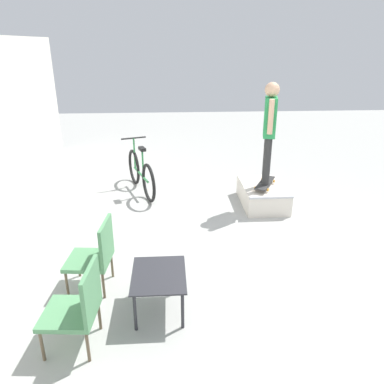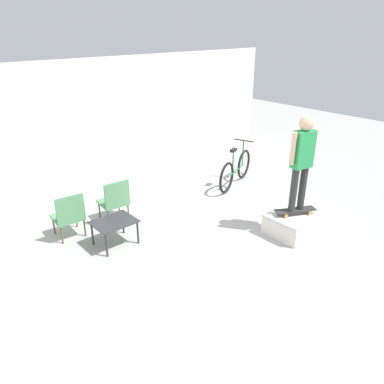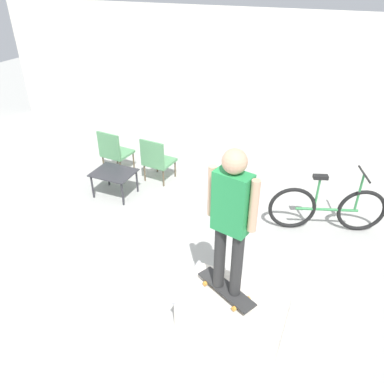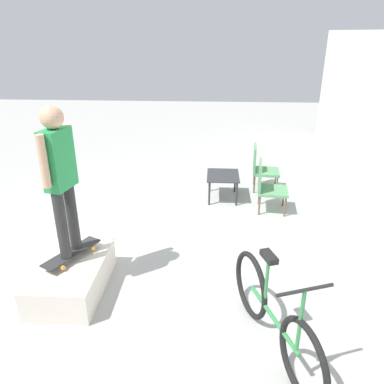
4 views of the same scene
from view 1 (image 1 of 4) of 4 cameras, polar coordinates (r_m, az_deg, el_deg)
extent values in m
plane|color=#A8A8A3|center=(5.69, 10.69, -8.89)|extent=(24.00, 24.00, 0.00)
cube|color=silver|center=(7.21, 10.68, -0.39)|extent=(1.22, 0.77, 0.38)
cylinder|color=#B7B7BC|center=(6.59, 12.03, -0.84)|extent=(0.05, 0.77, 0.05)
cube|color=#2D2D2D|center=(7.01, 11.07, 1.40)|extent=(0.80, 0.54, 0.02)
cylinder|color=gold|center=(7.27, 10.63, 1.88)|extent=(0.06, 0.05, 0.05)
cylinder|color=gold|center=(7.23, 12.39, 1.62)|extent=(0.06, 0.05, 0.05)
cylinder|color=gold|center=(6.82, 9.63, 0.60)|extent=(0.06, 0.05, 0.05)
cylinder|color=gold|center=(6.77, 11.50, 0.31)|extent=(0.06, 0.05, 0.05)
cylinder|color=#2D2D2D|center=(6.77, 11.36, 4.54)|extent=(0.13, 0.13, 0.85)
cylinder|color=#2D2D2D|center=(6.98, 11.31, 5.07)|extent=(0.13, 0.13, 0.85)
cube|color=#28934C|center=(6.70, 11.82, 11.08)|extent=(0.41, 0.28, 0.68)
cylinder|color=#D8A884|center=(6.45, 11.93, 11.14)|extent=(0.09, 0.09, 0.58)
cylinder|color=#D8A884|center=(6.92, 11.78, 11.85)|extent=(0.09, 0.09, 0.58)
sphere|color=#D8A884|center=(6.63, 12.13, 15.01)|extent=(0.25, 0.25, 0.25)
cube|color=#2D2D33|center=(4.28, -5.09, -12.45)|extent=(0.75, 0.60, 0.02)
cylinder|color=#2D2D33|center=(4.16, -1.45, -17.57)|extent=(0.04, 0.04, 0.46)
cylinder|color=#2D2D33|center=(4.68, -1.77, -12.56)|extent=(0.04, 0.04, 0.46)
cylinder|color=#2D2D33|center=(4.18, -8.68, -17.67)|extent=(0.04, 0.04, 0.46)
cylinder|color=#2D2D33|center=(4.69, -8.05, -12.66)|extent=(0.04, 0.04, 0.46)
cylinder|color=brown|center=(4.42, -19.71, -17.18)|extent=(0.03, 0.03, 0.36)
cylinder|color=brown|center=(4.11, -21.89, -20.91)|extent=(0.03, 0.03, 0.36)
cylinder|color=brown|center=(4.29, -13.93, -17.76)|extent=(0.03, 0.03, 0.36)
cylinder|color=brown|center=(3.98, -15.59, -21.73)|extent=(0.03, 0.03, 0.36)
cube|color=#569360|center=(4.06, -18.13, -17.17)|extent=(0.56, 0.56, 0.05)
cube|color=#569360|center=(3.83, -15.11, -14.31)|extent=(0.52, 0.08, 0.50)
cylinder|color=brown|center=(5.19, -16.91, -10.49)|extent=(0.03, 0.03, 0.36)
cylinder|color=brown|center=(4.84, -18.51, -13.22)|extent=(0.03, 0.03, 0.36)
cylinder|color=brown|center=(5.07, -12.10, -10.80)|extent=(0.03, 0.03, 0.36)
cylinder|color=brown|center=(4.71, -13.34, -13.65)|extent=(0.03, 0.03, 0.36)
cube|color=#569360|center=(4.84, -15.46, -9.99)|extent=(0.57, 0.57, 0.05)
cube|color=#569360|center=(4.64, -12.94, -7.29)|extent=(0.52, 0.09, 0.50)
torus|color=black|center=(8.18, -8.83, 3.80)|extent=(0.73, 0.31, 0.75)
torus|color=black|center=(7.19, -6.63, 1.37)|extent=(0.73, 0.31, 0.75)
cylinder|color=#338447|center=(7.68, -7.80, 2.66)|extent=(0.93, 0.36, 0.04)
cylinder|color=#338447|center=(7.41, -7.50, 4.24)|extent=(0.04, 0.04, 0.56)
cube|color=black|center=(7.33, -7.61, 6.53)|extent=(0.24, 0.17, 0.06)
cylinder|color=#338447|center=(7.98, -8.76, 5.83)|extent=(0.04, 0.04, 0.66)
cylinder|color=black|center=(7.90, -8.90, 8.12)|extent=(0.20, 0.50, 0.03)
camera|label=2|loc=(5.29, 83.07, 12.59)|focal=35.00mm
camera|label=3|loc=(8.71, 32.98, 24.28)|focal=35.00mm
camera|label=4|loc=(10.18, -3.67, 22.32)|focal=35.00mm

